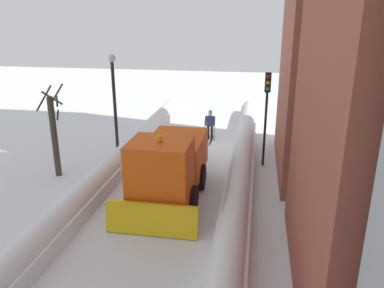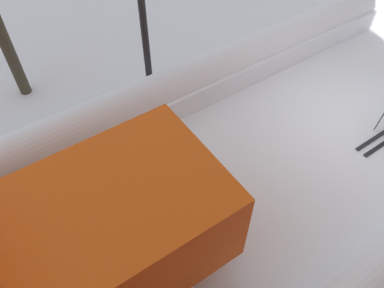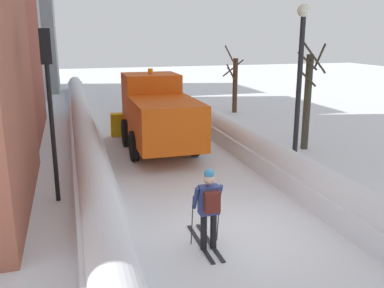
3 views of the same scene
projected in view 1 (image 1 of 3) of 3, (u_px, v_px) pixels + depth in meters
The scene contains 8 objects.
ground_plane at pixel (148, 232), 13.25m from camera, with size 80.00×80.00×0.00m, color white.
snowbank_left at pixel (233, 226), 12.62m from camera, with size 1.10×36.00×1.12m.
snowbank_right at pixel (68, 213), 13.58m from camera, with size 1.10×36.00×1.03m.
plow_truck at pixel (169, 165), 15.23m from camera, with size 3.20×5.98×3.12m.
skier at pixel (210, 123), 22.83m from camera, with size 0.62×1.80×1.81m.
traffic_light_pole at pixel (267, 102), 18.00m from camera, with size 0.28×0.42×4.63m.
street_lamp at pixel (114, 94), 18.98m from camera, with size 0.40×0.40×5.38m.
bare_tree_near at pixel (54, 133), 17.29m from camera, with size 1.08×1.22×4.31m.
Camera 1 is at (-3.48, 21.15, 7.14)m, focal length 35.69 mm.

